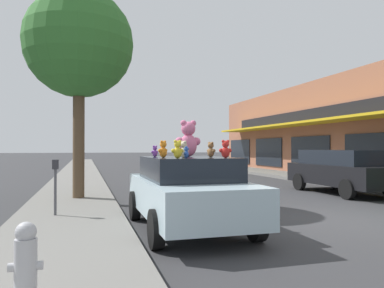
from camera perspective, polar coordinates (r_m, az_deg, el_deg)
ground_plane at (r=9.51m, az=20.86°, el=-10.90°), size 260.00×260.00×0.00m
sidewalk_near at (r=7.67m, az=-18.73°, el=-12.78°), size 2.46×90.00×0.17m
plush_art_car at (r=7.90m, az=-0.68°, el=-7.10°), size 2.07×4.33×1.51m
teddy_bear_giant at (r=8.28m, az=-0.57°, el=0.76°), size 0.60×0.38×0.81m
teddy_bear_cream at (r=7.37m, az=-1.26°, el=-0.84°), size 0.19×0.26×0.34m
teddy_bear_red at (r=7.17m, az=5.13°, el=-0.81°), size 0.25×0.16×0.35m
teddy_bear_yellow at (r=6.94m, az=-2.21°, el=-0.84°), size 0.26×0.17×0.34m
teddy_bear_blue at (r=7.01m, az=-0.88°, el=-1.29°), size 0.14×0.17×0.23m
teddy_bear_orange at (r=7.37m, az=-4.42°, el=-0.82°), size 0.24×0.22×0.34m
teddy_bear_teal at (r=8.83m, az=-1.15°, el=-1.14°), size 0.17×0.12×0.23m
teddy_bear_brown at (r=7.72m, az=2.89°, el=-0.89°), size 0.18×0.24×0.32m
teddy_bear_purple at (r=8.23m, az=-5.68°, el=-1.11°), size 0.18×0.15×0.25m
parked_car_far_center at (r=15.07m, az=21.78°, el=-3.66°), size 1.96×4.64×1.63m
street_tree at (r=12.53m, az=-16.84°, el=14.33°), size 3.36×3.36×6.48m
fire_hydrant at (r=4.30m, az=-24.01°, el=-15.98°), size 0.33×0.22×0.79m
parking_meter at (r=9.15m, az=-20.10°, el=-5.13°), size 0.14×0.10×1.27m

